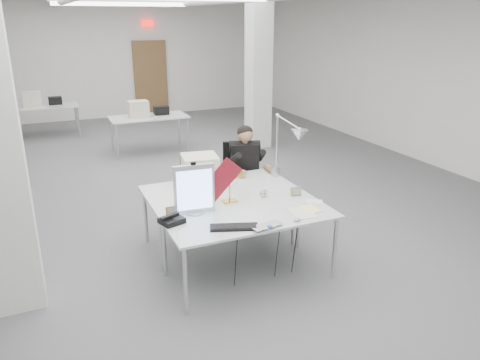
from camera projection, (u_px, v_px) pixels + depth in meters
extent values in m
cube|color=#535456|center=(183.00, 201.00, 7.36)|extent=(10.00, 14.00, 0.02)
cube|color=silver|center=(106.00, 60.00, 12.89)|extent=(10.00, 0.02, 3.20)
cube|color=silver|center=(438.00, 81.00, 8.71)|extent=(0.02, 14.00, 3.20)
cube|color=white|center=(258.00, 73.00, 9.93)|extent=(0.45, 0.45, 3.20)
cube|color=brown|center=(151.00, 78.00, 13.46)|extent=(0.95, 0.08, 2.10)
cube|color=red|center=(148.00, 23.00, 12.93)|extent=(0.32, 0.06, 0.16)
cube|color=white|center=(121.00, 4.00, 9.83)|extent=(2.80, 0.14, 0.08)
cube|color=silver|center=(249.00, 215.00, 4.94)|extent=(1.80, 0.90, 0.02)
cube|color=silver|center=(219.00, 188.00, 5.72)|extent=(1.80, 0.90, 0.02)
cube|color=silver|center=(149.00, 117.00, 9.78)|extent=(1.60, 0.80, 0.02)
cube|color=silver|center=(42.00, 106.00, 10.93)|extent=(1.60, 0.80, 0.02)
cube|color=silver|center=(194.00, 189.00, 4.89)|extent=(0.43, 0.08, 0.54)
cube|color=maroon|center=(219.00, 182.00, 4.94)|extent=(0.48, 0.17, 0.54)
cube|color=black|center=(234.00, 227.00, 4.61)|extent=(0.50, 0.31, 0.02)
imported|color=silver|center=(270.00, 228.00, 4.59)|extent=(0.36, 0.27, 0.03)
ellipsoid|color=#A5A5A9|center=(297.00, 220.00, 4.77)|extent=(0.10, 0.08, 0.03)
cube|color=black|center=(172.00, 220.00, 4.72)|extent=(0.27, 0.26, 0.06)
cube|color=#A47146|center=(172.00, 211.00, 4.88)|extent=(0.14, 0.04, 0.11)
cube|color=#A18A45|center=(296.00, 191.00, 5.44)|extent=(0.14, 0.04, 0.10)
cylinder|color=#A4A4A8|center=(264.00, 193.00, 5.40)|extent=(0.10, 0.04, 0.10)
cube|color=silver|center=(302.00, 213.00, 4.97)|extent=(0.26, 0.34, 0.01)
cube|color=#FCF197|center=(310.00, 209.00, 5.07)|extent=(0.18, 0.24, 0.01)
cube|color=silver|center=(314.00, 202.00, 5.27)|extent=(0.23, 0.22, 0.01)
cube|color=beige|center=(200.00, 171.00, 5.68)|extent=(0.47, 0.46, 0.40)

